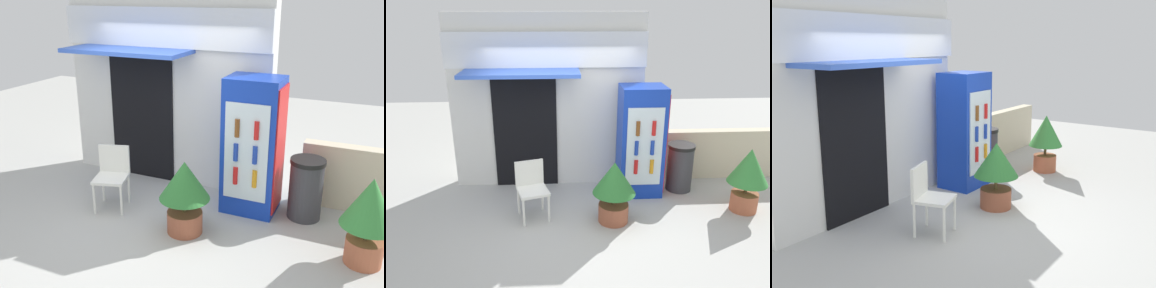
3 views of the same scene
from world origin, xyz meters
The scene contains 8 objects.
ground centered at (0.00, 0.00, 0.00)m, with size 16.00×16.00×0.00m, color #B2B2AD.
storefront_building centered at (-0.25, 1.49, 1.57)m, with size 3.36×1.04×3.04m.
drink_cooler centered at (1.35, 0.95, 0.95)m, with size 0.76×0.65×1.90m.
plastic_chair centered at (-0.48, 0.25, 0.52)m, with size 0.55×0.55×0.88m.
potted_plant_near_shop centered at (0.76, 0.00, 0.59)m, with size 0.65×0.65×0.97m.
potted_plant_curbside centered at (2.91, 0.21, 0.65)m, with size 0.62×0.62×1.06m.
trash_bin centered at (2.09, 1.02, 0.43)m, with size 0.47×0.47×0.85m.
stone_boundary_wall centered at (3.37, 1.54, 0.47)m, with size 2.86×0.22×0.93m, color beige.
Camera 2 is at (-0.07, -5.05, 3.11)m, focal length 35.47 mm.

